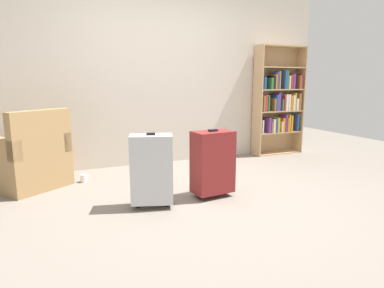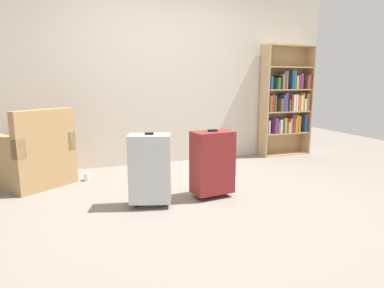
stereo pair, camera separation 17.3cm
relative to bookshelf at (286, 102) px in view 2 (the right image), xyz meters
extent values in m
plane|color=slate|center=(-2.09, -1.64, -0.87)|extent=(9.58, 9.58, 0.00)
cube|color=beige|center=(-2.09, 0.19, 0.43)|extent=(5.47, 0.10, 2.60)
cube|color=tan|center=(-0.43, -0.02, 0.01)|extent=(0.02, 0.27, 1.76)
cube|color=tan|center=(0.41, -0.02, 0.01)|extent=(0.02, 0.27, 1.76)
cube|color=tan|center=(-0.01, 0.11, 0.01)|extent=(0.86, 0.02, 1.76)
cube|color=tan|center=(-0.01, -0.02, -0.86)|extent=(0.82, 0.25, 0.02)
cube|color=tan|center=(-0.01, -0.02, -0.51)|extent=(0.82, 0.25, 0.02)
cube|color=tan|center=(-0.01, -0.02, -0.16)|extent=(0.82, 0.25, 0.02)
cube|color=tan|center=(-0.01, -0.02, 0.19)|extent=(0.82, 0.25, 0.02)
cube|color=tan|center=(-0.01, -0.02, 0.55)|extent=(0.82, 0.25, 0.02)
cube|color=tan|center=(-0.01, -0.02, 0.88)|extent=(0.82, 0.25, 0.02)
cube|color=silver|center=(-0.38, -0.05, -0.39)|extent=(0.02, 0.17, 0.22)
cube|color=#66337F|center=(-0.25, -0.04, -0.38)|extent=(0.04, 0.20, 0.25)
cube|color=brown|center=(-0.20, -0.04, -0.41)|extent=(0.04, 0.19, 0.18)
cube|color=silver|center=(-0.16, -0.06, -0.39)|extent=(0.04, 0.16, 0.22)
cube|color=#264C99|center=(-0.12, -0.06, -0.38)|extent=(0.02, 0.17, 0.23)
cube|color=gold|center=(-0.08, -0.04, -0.38)|extent=(0.04, 0.20, 0.24)
cube|color=silver|center=(0.00, -0.03, -0.41)|extent=(0.02, 0.21, 0.18)
cube|color=orange|center=(0.04, -0.06, -0.38)|extent=(0.04, 0.16, 0.23)
cube|color=#66337F|center=(0.08, -0.06, -0.36)|extent=(0.03, 0.16, 0.28)
cube|color=orange|center=(0.12, -0.04, -0.38)|extent=(0.02, 0.20, 0.23)
cube|color=gold|center=(0.15, -0.05, -0.36)|extent=(0.03, 0.18, 0.28)
cube|color=orange|center=(0.19, -0.03, -0.37)|extent=(0.04, 0.22, 0.27)
cube|color=#264C99|center=(0.32, -0.05, -0.36)|extent=(0.02, 0.18, 0.29)
cube|color=brown|center=(-0.37, -0.06, -0.02)|extent=(0.04, 0.15, 0.26)
cube|color=#B22D2D|center=(-0.33, -0.06, -0.01)|extent=(0.04, 0.16, 0.27)
cube|color=#2D7238|center=(-0.29, -0.05, -0.02)|extent=(0.03, 0.18, 0.26)
cube|color=brown|center=(-0.16, -0.04, -0.04)|extent=(0.03, 0.20, 0.20)
cube|color=#264C99|center=(-0.12, -0.06, -0.02)|extent=(0.04, 0.17, 0.26)
cube|color=#66337F|center=(-0.08, -0.05, 0.00)|extent=(0.04, 0.17, 0.29)
cube|color=black|center=(-0.04, -0.03, 0.00)|extent=(0.02, 0.22, 0.29)
cube|color=#2D7238|center=(-0.01, -0.06, -0.05)|extent=(0.03, 0.15, 0.19)
cube|color=#B22D2D|center=(0.03, -0.03, -0.02)|extent=(0.02, 0.23, 0.25)
cube|color=silver|center=(0.07, -0.04, -0.02)|extent=(0.04, 0.19, 0.26)
cube|color=silver|center=(0.12, -0.03, -0.02)|extent=(0.04, 0.22, 0.26)
cube|color=orange|center=(0.17, -0.03, -0.03)|extent=(0.04, 0.22, 0.24)
cube|color=silver|center=(0.22, -0.04, -0.02)|extent=(0.04, 0.19, 0.25)
cube|color=gold|center=(0.25, -0.04, 0.00)|extent=(0.02, 0.20, 0.29)
cube|color=silver|center=(0.29, -0.06, -0.05)|extent=(0.04, 0.15, 0.19)
cube|color=brown|center=(0.34, -0.03, -0.01)|extent=(0.04, 0.22, 0.28)
cube|color=#264C99|center=(-0.37, -0.04, 0.30)|extent=(0.04, 0.20, 0.19)
cube|color=#2D7238|center=(-0.24, -0.05, 0.29)|extent=(0.04, 0.17, 0.18)
cube|color=black|center=(-0.20, -0.03, 0.31)|extent=(0.02, 0.21, 0.21)
cube|color=orange|center=(-0.16, -0.05, 0.32)|extent=(0.03, 0.19, 0.23)
cube|color=#264C99|center=(-0.13, -0.05, 0.34)|extent=(0.04, 0.17, 0.27)
cube|color=orange|center=(-0.09, -0.05, 0.35)|extent=(0.02, 0.18, 0.29)
cube|color=#264C99|center=(0.03, -0.04, 0.35)|extent=(0.03, 0.20, 0.29)
cube|color=#2D7238|center=(0.06, -0.03, 0.35)|extent=(0.03, 0.21, 0.28)
cube|color=silver|center=(0.10, -0.03, 0.31)|extent=(0.03, 0.21, 0.21)
cube|color=#B22D2D|center=(0.15, -0.04, 0.32)|extent=(0.03, 0.20, 0.23)
cube|color=#66337F|center=(0.19, -0.04, 0.33)|extent=(0.04, 0.20, 0.25)
cube|color=brown|center=(0.33, -0.05, 0.31)|extent=(0.03, 0.17, 0.22)
cube|color=#B22D2D|center=(0.36, -0.04, 0.33)|extent=(0.02, 0.19, 0.24)
cube|color=#9E7A4C|center=(-3.77, -0.37, -0.67)|extent=(0.97, 0.97, 0.40)
cube|color=tan|center=(-3.77, -0.37, -0.43)|extent=(0.74, 0.76, 0.08)
cube|color=#9E7A4C|center=(-3.61, -0.61, -0.22)|extent=(0.65, 0.49, 0.50)
cube|color=#9E7A4C|center=(-3.53, -0.20, -0.36)|extent=(0.48, 0.64, 0.22)
cube|color=#9E7A4C|center=(-4.02, -0.54, -0.36)|extent=(0.48, 0.64, 0.22)
cylinder|color=white|center=(-3.18, -0.44, -0.82)|extent=(0.08, 0.08, 0.10)
torus|color=white|center=(-3.13, -0.44, -0.82)|extent=(0.06, 0.01, 0.06)
cube|color=#B7BABF|center=(-2.65, -1.55, -0.49)|extent=(0.45, 0.34, 0.66)
cube|color=black|center=(-2.65, -1.55, -0.15)|extent=(0.09, 0.07, 0.02)
cylinder|color=black|center=(-2.78, -1.51, -0.85)|extent=(0.06, 0.06, 0.05)
cylinder|color=black|center=(-2.51, -1.59, -0.85)|extent=(0.06, 0.06, 0.05)
cube|color=maroon|center=(-1.97, -1.51, -0.50)|extent=(0.44, 0.29, 0.65)
cube|color=black|center=(-1.97, -1.51, -0.16)|extent=(0.10, 0.06, 0.02)
cylinder|color=black|center=(-2.12, -1.52, -0.85)|extent=(0.06, 0.06, 0.05)
cylinder|color=black|center=(-1.83, -1.49, -0.85)|extent=(0.06, 0.06, 0.05)
camera|label=1|loc=(-3.50, -4.52, 0.34)|focal=31.13mm
camera|label=2|loc=(-3.34, -4.59, 0.34)|focal=31.13mm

